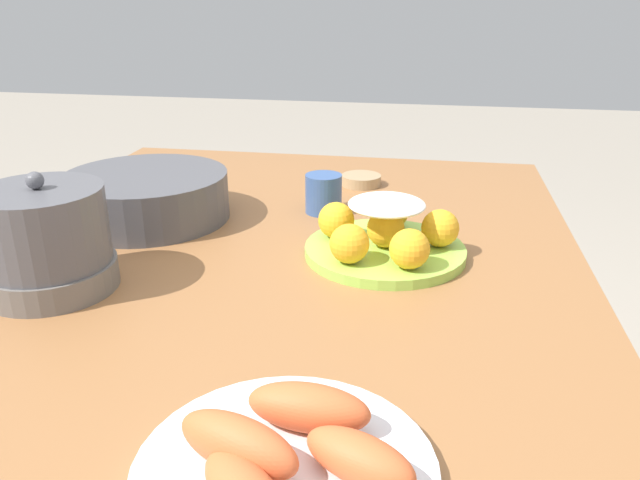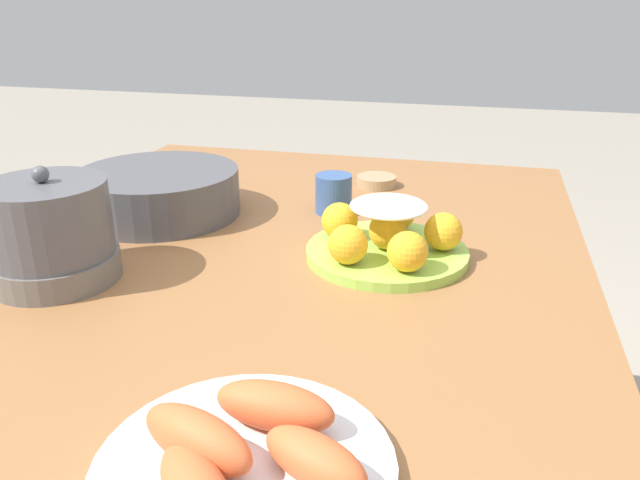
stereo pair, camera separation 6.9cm
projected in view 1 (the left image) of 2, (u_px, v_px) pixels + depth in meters
The scene contains 7 objects.
dining_table at pixel (253, 324), 0.97m from camera, with size 1.44×1.02×0.75m.
cake_plate at pixel (385, 235), 0.99m from camera, with size 0.26×0.26×0.10m.
serving_bowl at pixel (147, 195), 1.14m from camera, with size 0.30×0.30×0.09m.
sauce_bowl at pixel (361, 180), 1.35m from camera, with size 0.09×0.09×0.02m.
seafood_platter at pixel (286, 460), 0.54m from camera, with size 0.27×0.27×0.06m.
cup_near at pixel (324, 194), 1.18m from camera, with size 0.07×0.07×0.07m.
warming_pot at pixel (46, 241), 0.87m from camera, with size 0.18×0.18×0.17m.
Camera 1 is at (-0.82, -0.25, 1.15)m, focal length 35.00 mm.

